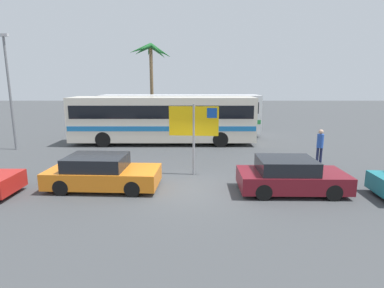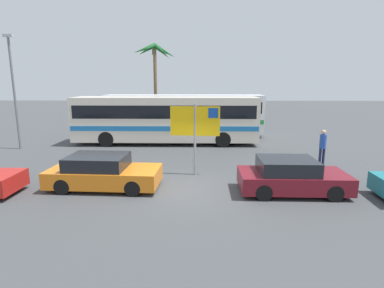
# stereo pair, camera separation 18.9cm
# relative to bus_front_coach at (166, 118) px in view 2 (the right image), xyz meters

# --- Properties ---
(ground) EXTENTS (120.00, 120.00, 0.00)m
(ground) POSITION_rel_bus_front_coach_xyz_m (1.83, -9.22, -1.78)
(ground) COLOR #424447
(bus_front_coach) EXTENTS (12.26, 2.61, 3.17)m
(bus_front_coach) POSITION_rel_bus_front_coach_xyz_m (0.00, 0.00, 0.00)
(bus_front_coach) COLOR silver
(bus_front_coach) RESTS_ON ground
(bus_rear_coach) EXTENTS (12.26, 2.61, 3.17)m
(bus_rear_coach) POSITION_rel_bus_front_coach_xyz_m (1.03, 3.36, 0.00)
(bus_rear_coach) COLOR white
(bus_rear_coach) RESTS_ON ground
(ferry_sign) EXTENTS (2.20, 0.25, 3.20)m
(ferry_sign) POSITION_rel_bus_front_coach_xyz_m (2.09, -7.21, 0.54)
(ferry_sign) COLOR gray
(ferry_sign) RESTS_ON ground
(car_maroon) EXTENTS (4.02, 1.95, 1.32)m
(car_maroon) POSITION_rel_bus_front_coach_xyz_m (5.69, -9.49, -1.15)
(car_maroon) COLOR maroon
(car_maroon) RESTS_ON ground
(car_orange) EXTENTS (4.40, 2.11, 1.32)m
(car_orange) POSITION_rel_bus_front_coach_xyz_m (-1.59, -9.06, -1.15)
(car_orange) COLOR orange
(car_orange) RESTS_ON ground
(pedestrian_near_sign) EXTENTS (0.32, 0.32, 1.81)m
(pedestrian_near_sign) POSITION_rel_bus_front_coach_xyz_m (8.46, -5.47, -0.71)
(pedestrian_near_sign) COLOR #1E2347
(pedestrian_near_sign) RESTS_ON ground
(lamp_post_left_side) EXTENTS (0.56, 0.20, 6.94)m
(lamp_post_left_side) POSITION_rel_bus_front_coach_xyz_m (-9.11, -1.86, 2.01)
(lamp_post_left_side) COLOR slate
(lamp_post_left_side) RESTS_ON ground
(palm_tree_seaside) EXTENTS (4.03, 4.27, 7.79)m
(palm_tree_seaside) POSITION_rel_bus_front_coach_xyz_m (-1.96, 9.43, 4.67)
(palm_tree_seaside) COLOR brown
(palm_tree_seaside) RESTS_ON ground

